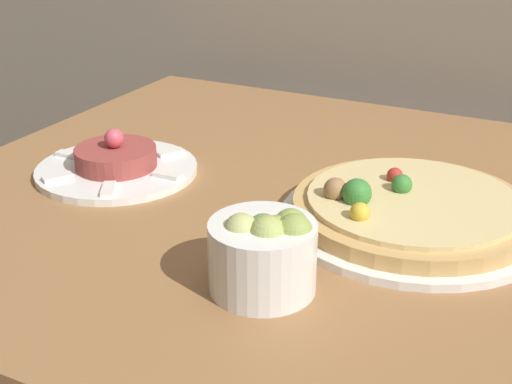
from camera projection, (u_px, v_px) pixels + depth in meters
The scene contains 4 objects.
dining_table at pixel (335, 278), 0.95m from camera, with size 1.09×0.89×0.76m.
pizza_plate at pixel (411, 210), 0.86m from camera, with size 0.32×0.32×0.06m.
tartare_plate at pixel (116, 164), 1.00m from camera, with size 0.23×0.23×0.07m.
small_bowl at pixel (266, 251), 0.71m from camera, with size 0.11×0.11×0.09m.
Camera 1 is at (0.28, -0.34, 1.14)m, focal length 50.00 mm.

